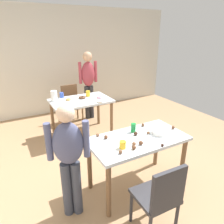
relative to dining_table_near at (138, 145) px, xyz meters
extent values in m
plane|color=#9E7A56|center=(-0.04, 0.24, -0.64)|extent=(6.40, 6.40, 0.00)
cube|color=beige|center=(-0.04, 3.44, 0.66)|extent=(6.40, 0.10, 2.60)
cube|color=silver|center=(0.00, 0.00, 0.09)|extent=(1.26, 0.66, 0.04)
cylinder|color=brown|center=(-0.57, -0.27, -0.29)|extent=(0.06, 0.06, 0.71)
cylinder|color=brown|center=(0.57, -0.27, -0.29)|extent=(0.06, 0.06, 0.71)
cylinder|color=brown|center=(-0.57, 0.27, -0.29)|extent=(0.06, 0.06, 0.71)
cylinder|color=brown|center=(0.57, 0.27, -0.29)|extent=(0.06, 0.06, 0.71)
cube|color=silver|center=(-0.07, 1.84, 0.09)|extent=(1.16, 0.75, 0.04)
cylinder|color=brown|center=(-0.60, 1.52, -0.29)|extent=(0.06, 0.06, 0.71)
cylinder|color=brown|center=(0.45, 1.52, -0.29)|extent=(0.06, 0.06, 0.71)
cylinder|color=brown|center=(-0.60, 2.15, -0.29)|extent=(0.06, 0.06, 0.71)
cylinder|color=brown|center=(0.45, 2.15, -0.29)|extent=(0.06, 0.06, 0.71)
cube|color=#2D2D33|center=(-0.22, -0.63, -0.21)|extent=(0.41, 0.41, 0.04)
cube|color=#2D2D33|center=(-0.23, -0.81, 0.02)|extent=(0.38, 0.05, 0.42)
cylinder|color=#2D2D33|center=(-0.38, -0.45, -0.44)|extent=(0.04, 0.04, 0.41)
cylinder|color=#2D2D33|center=(-0.04, -0.47, -0.44)|extent=(0.04, 0.04, 0.41)
cylinder|color=#2D2D33|center=(-0.06, -0.81, -0.44)|extent=(0.04, 0.04, 0.41)
cube|color=brown|center=(-0.04, 2.49, -0.21)|extent=(0.40, 0.40, 0.04)
cube|color=brown|center=(-0.05, 2.67, 0.02)|extent=(0.38, 0.04, 0.42)
cylinder|color=brown|center=(0.13, 2.32, -0.44)|extent=(0.04, 0.04, 0.41)
cylinder|color=brown|center=(-0.21, 2.32, -0.44)|extent=(0.04, 0.04, 0.41)
cylinder|color=brown|center=(0.12, 2.66, -0.44)|extent=(0.04, 0.04, 0.41)
cylinder|color=brown|center=(-0.22, 2.66, -0.44)|extent=(0.04, 0.04, 0.41)
cylinder|color=#383D4C|center=(-0.96, 0.00, -0.30)|extent=(0.11, 0.11, 0.69)
cylinder|color=#383D4C|center=(-0.86, -0.04, -0.30)|extent=(0.11, 0.11, 0.69)
ellipsoid|color=#4C5175|center=(-0.91, -0.02, 0.29)|extent=(0.37, 0.29, 0.49)
sphere|color=beige|center=(-0.91, -0.02, 0.63)|extent=(0.19, 0.19, 0.19)
cylinder|color=#4C5175|center=(-1.09, 0.04, 0.33)|extent=(0.09, 0.09, 0.41)
cylinder|color=#4C5175|center=(-0.73, -0.08, 0.33)|extent=(0.09, 0.09, 0.41)
cylinder|color=#28282D|center=(0.46, 2.57, -0.24)|extent=(0.11, 0.11, 0.81)
cylinder|color=#28282D|center=(0.35, 2.57, -0.24)|extent=(0.11, 0.11, 0.81)
ellipsoid|color=#9E3842|center=(0.40, 2.57, 0.45)|extent=(0.32, 0.20, 0.57)
sphere|color=tan|center=(0.40, 2.57, 0.84)|extent=(0.22, 0.22, 0.22)
cylinder|color=#9E3842|center=(0.59, 2.57, 0.49)|extent=(0.07, 0.07, 0.48)
cylinder|color=#9E3842|center=(0.21, 2.57, 0.49)|extent=(0.07, 0.07, 0.48)
cylinder|color=white|center=(0.32, -0.04, 0.14)|extent=(0.21, 0.21, 0.06)
cylinder|color=#198438|center=(0.04, 0.17, 0.17)|extent=(0.07, 0.07, 0.12)
cube|color=silver|center=(-0.17, 0.11, 0.11)|extent=(0.17, 0.02, 0.01)
cylinder|color=yellow|center=(-0.30, -0.12, 0.15)|extent=(0.08, 0.08, 0.09)
sphere|color=brown|center=(0.18, 0.02, 0.13)|extent=(0.04, 0.04, 0.04)
sphere|color=brown|center=(0.26, 0.25, 0.13)|extent=(0.04, 0.04, 0.04)
sphere|color=#3D2319|center=(0.13, -0.31, 0.13)|extent=(0.04, 0.04, 0.04)
sphere|color=brown|center=(-0.07, -0.16, 0.13)|extent=(0.05, 0.05, 0.05)
sphere|color=brown|center=(-0.20, -0.20, 0.13)|extent=(0.05, 0.05, 0.05)
sphere|color=#3D2319|center=(0.02, 0.07, 0.13)|extent=(0.05, 0.05, 0.05)
sphere|color=brown|center=(-0.37, 0.18, 0.13)|extent=(0.05, 0.05, 0.05)
sphere|color=brown|center=(-0.15, -0.13, 0.13)|extent=(0.05, 0.05, 0.05)
sphere|color=brown|center=(-0.43, 0.28, 0.13)|extent=(0.04, 0.04, 0.04)
sphere|color=brown|center=(0.58, -0.02, 0.13)|extent=(0.05, 0.05, 0.05)
sphere|color=brown|center=(-0.38, -0.21, 0.13)|extent=(0.05, 0.05, 0.05)
cylinder|color=white|center=(-0.55, 2.02, 0.21)|extent=(0.13, 0.13, 0.20)
cylinder|color=yellow|center=(0.15, 1.99, 0.17)|extent=(0.09, 0.09, 0.12)
cylinder|color=#3351B2|center=(-0.36, 2.16, 0.16)|extent=(0.08, 0.08, 0.11)
torus|color=pink|center=(0.30, 1.76, 0.12)|extent=(0.11, 0.11, 0.03)
torus|color=white|center=(0.19, 1.52, 0.13)|extent=(0.12, 0.12, 0.04)
torus|color=gold|center=(-0.30, 1.93, 0.12)|extent=(0.10, 0.10, 0.03)
torus|color=brown|center=(-0.02, 1.90, 0.13)|extent=(0.14, 0.14, 0.04)
camera|label=1|loc=(-1.42, -1.89, 1.38)|focal=33.33mm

